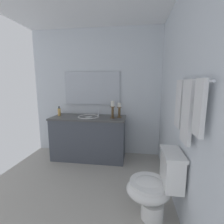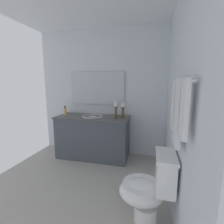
# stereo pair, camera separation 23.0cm
# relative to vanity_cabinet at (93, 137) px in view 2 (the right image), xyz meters

# --- Properties ---
(floor) EXTENTS (2.52, 2.56, 0.02)m
(floor) POSITION_rel_vanity_cabinet_xyz_m (0.94, 0.08, -0.41)
(floor) COLOR #B2ADA3
(floor) RESTS_ON ground
(wall_back) EXTENTS (2.52, 0.04, 2.45)m
(wall_back) POSITION_rel_vanity_cabinet_xyz_m (0.94, 1.36, 0.82)
(wall_back) COLOR silver
(wall_back) RESTS_ON ground
(wall_left) EXTENTS (0.04, 2.56, 2.45)m
(wall_left) POSITION_rel_vanity_cabinet_xyz_m (-0.33, 0.08, 0.82)
(wall_left) COLOR silver
(wall_left) RESTS_ON ground
(vanity_cabinet) EXTENTS (0.58, 1.38, 0.80)m
(vanity_cabinet) POSITION_rel_vanity_cabinet_xyz_m (0.00, 0.00, 0.00)
(vanity_cabinet) COLOR #474C56
(vanity_cabinet) RESTS_ON ground
(sink_basin) EXTENTS (0.40, 0.40, 0.24)m
(sink_basin) POSITION_rel_vanity_cabinet_xyz_m (0.00, 0.00, 0.36)
(sink_basin) COLOR white
(sink_basin) RESTS_ON vanity_cabinet
(mirror) EXTENTS (0.02, 1.10, 0.64)m
(mirror) POSITION_rel_vanity_cabinet_xyz_m (-0.28, 0.00, 0.92)
(mirror) COLOR silver
(candle_holder_tall) EXTENTS (0.09, 0.09, 0.27)m
(candle_holder_tall) POSITION_rel_vanity_cabinet_xyz_m (-0.04, 0.57, 0.54)
(candle_holder_tall) COLOR brown
(candle_holder_tall) RESTS_ON vanity_cabinet
(candle_holder_short) EXTENTS (0.09, 0.09, 0.31)m
(candle_holder_short) POSITION_rel_vanity_cabinet_xyz_m (0.04, 0.46, 0.56)
(candle_holder_short) COLOR brown
(candle_holder_short) RESTS_ON vanity_cabinet
(soap_bottle) EXTENTS (0.06, 0.06, 0.18)m
(soap_bottle) POSITION_rel_vanity_cabinet_xyz_m (-0.03, -0.59, 0.47)
(soap_bottle) COLOR #E5B259
(soap_bottle) RESTS_ON vanity_cabinet
(toilet) EXTENTS (0.39, 0.54, 0.75)m
(toilet) POSITION_rel_vanity_cabinet_xyz_m (1.30, 1.07, -0.04)
(toilet) COLOR white
(toilet) RESTS_ON ground
(towel_bar) EXTENTS (0.75, 0.02, 0.02)m
(towel_bar) POSITION_rel_vanity_cabinet_xyz_m (1.47, 1.30, 1.02)
(towel_bar) COLOR silver
(towel_near_vanity) EXTENTS (0.19, 0.03, 0.46)m
(towel_near_vanity) POSITION_rel_vanity_cabinet_xyz_m (1.21, 1.28, 0.81)
(towel_near_vanity) COLOR white
(towel_near_vanity) RESTS_ON towel_bar
(towel_center) EXTENTS (0.21, 0.03, 0.54)m
(towel_center) POSITION_rel_vanity_cabinet_xyz_m (1.47, 1.28, 0.77)
(towel_center) COLOR white
(towel_center) RESTS_ON towel_bar
(towel_near_corner) EXTENTS (0.15, 0.03, 0.39)m
(towel_near_corner) POSITION_rel_vanity_cabinet_xyz_m (1.72, 1.28, 0.84)
(towel_near_corner) COLOR white
(towel_near_corner) RESTS_ON towel_bar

